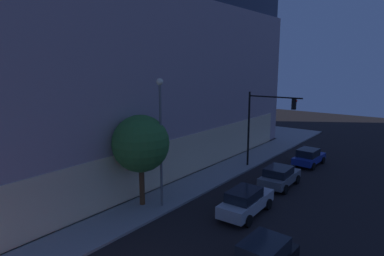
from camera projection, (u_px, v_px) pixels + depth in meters
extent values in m
cube|color=#4C4C51|center=(95.00, 150.00, 36.46)|extent=(35.40, 26.95, 0.15)
cube|color=beige|center=(189.00, 154.00, 28.31)|extent=(31.50, 0.60, 3.42)
cube|color=#A99198|center=(91.00, 83.00, 35.07)|extent=(35.00, 26.55, 14.59)
cylinder|color=black|center=(249.00, 129.00, 30.35)|extent=(0.18, 0.18, 6.83)
cylinder|color=black|center=(275.00, 97.00, 28.47)|extent=(0.39, 4.72, 0.12)
cube|color=black|center=(294.00, 104.00, 27.65)|extent=(0.34, 0.34, 0.90)
sphere|color=red|center=(296.00, 101.00, 27.50)|extent=(0.18, 0.18, 0.18)
cylinder|color=slate|center=(161.00, 147.00, 21.34)|extent=(0.16, 0.16, 8.01)
sphere|color=#F9EFC6|center=(160.00, 82.00, 20.56)|extent=(0.44, 0.44, 0.44)
cylinder|color=brown|center=(142.00, 185.00, 22.03)|extent=(0.35, 0.35, 2.68)
sphere|color=#34722E|center=(141.00, 143.00, 21.50)|extent=(3.74, 3.74, 3.74)
cube|color=black|center=(264.00, 248.00, 14.54)|extent=(2.29, 1.71, 0.69)
cylinder|color=black|center=(256.00, 253.00, 16.09)|extent=(0.72, 0.27, 0.71)
cube|color=#B7BABF|center=(246.00, 203.00, 21.03)|extent=(4.74, 1.87, 0.74)
cube|color=black|center=(244.00, 195.00, 20.62)|extent=(2.41, 1.63, 0.62)
cube|color=#F9F4CC|center=(255.00, 190.00, 23.15)|extent=(0.13, 0.20, 0.12)
cube|color=#F9F4CC|center=(269.00, 194.00, 22.55)|extent=(0.13, 0.20, 0.12)
cylinder|color=black|center=(244.00, 198.00, 22.75)|extent=(0.72, 0.26, 0.72)
cylinder|color=black|center=(268.00, 204.00, 21.75)|extent=(0.72, 0.26, 0.72)
cylinder|color=black|center=(223.00, 213.00, 20.44)|extent=(0.72, 0.26, 0.72)
cylinder|color=black|center=(248.00, 221.00, 19.44)|extent=(0.72, 0.26, 0.72)
cube|color=slate|center=(280.00, 178.00, 25.89)|extent=(4.32, 2.02, 0.64)
cube|color=black|center=(279.00, 171.00, 25.52)|extent=(2.25, 1.77, 0.61)
cube|color=#F9F4CC|center=(283.00, 170.00, 27.88)|extent=(0.13, 0.20, 0.12)
cube|color=#F9F4CC|center=(296.00, 172.00, 27.22)|extent=(0.13, 0.20, 0.12)
cylinder|color=black|center=(275.00, 175.00, 27.55)|extent=(0.72, 0.26, 0.71)
cylinder|color=black|center=(297.00, 179.00, 26.45)|extent=(0.72, 0.26, 0.71)
cylinder|color=black|center=(261.00, 184.00, 25.45)|extent=(0.72, 0.26, 0.71)
cylinder|color=black|center=(285.00, 189.00, 24.35)|extent=(0.72, 0.26, 0.71)
cube|color=navy|center=(309.00, 158.00, 31.35)|extent=(4.13, 1.96, 0.60)
cube|color=black|center=(308.00, 153.00, 31.01)|extent=(2.07, 1.69, 0.67)
cube|color=#F9F4CC|center=(311.00, 153.00, 33.17)|extent=(0.13, 0.21, 0.12)
cube|color=#F9F4CC|center=(322.00, 155.00, 32.50)|extent=(0.13, 0.21, 0.12)
cylinder|color=black|center=(305.00, 157.00, 32.92)|extent=(0.67, 0.27, 0.66)
cylinder|color=black|center=(323.00, 160.00, 31.79)|extent=(0.67, 0.27, 0.66)
cylinder|color=black|center=(294.00, 163.00, 31.03)|extent=(0.67, 0.27, 0.66)
cylinder|color=black|center=(313.00, 166.00, 29.90)|extent=(0.67, 0.27, 0.66)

